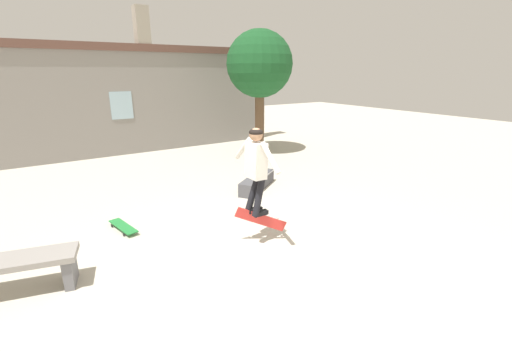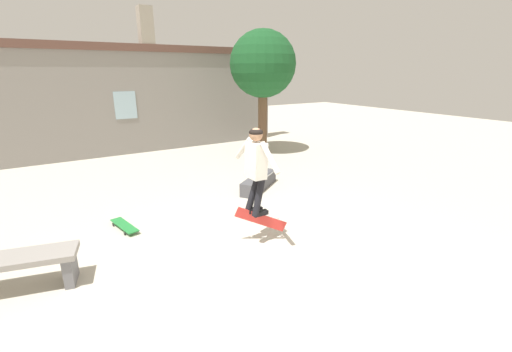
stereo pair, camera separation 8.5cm
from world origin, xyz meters
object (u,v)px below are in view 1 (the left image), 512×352
Objects in this scene: tree_right at (260,65)px; skater at (256,164)px; skateboard_flipping at (261,219)px; skateboard_resting at (123,226)px; park_bench at (5,269)px; skate_ledge at (257,182)px.

tree_right is 2.87× the size of skater.
skateboard_flipping is at bearing -11.87° from skater.
skater is 1.71× the size of skateboard_resting.
park_bench is at bearing 112.66° from skateboard_resting.
tree_right is at bearing 19.90° from skate_ledge.
skater reaches higher than skateboard_resting.
skateboard_resting is (-1.86, 1.74, -0.33)m from skateboard_flipping.
skateboard_resting is (-5.56, -3.82, -2.89)m from tree_right.
skate_ledge is at bearing -124.67° from tree_right.
skate_ledge is at bearing 55.72° from skater.
tree_right is at bearing -66.99° from skateboard_resting.
park_bench is at bearing -163.47° from skateboard_flipping.
skateboard_resting is (1.68, 1.14, -0.29)m from park_bench.
park_bench is 1.22× the size of skate_ledge.
skate_ledge reaches higher than skateboard_resting.
skater is 1.80× the size of skateboard_flipping.
skate_ledge is 1.71× the size of skateboard_resting.
park_bench is at bearing -145.59° from tree_right.
tree_right is at bearing 48.19° from park_bench.
skateboard_resting is at bearing 47.93° from park_bench.
skateboard_resting is at bearing 135.51° from skater.
skate_ledge is 1.81× the size of skateboard_flipping.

